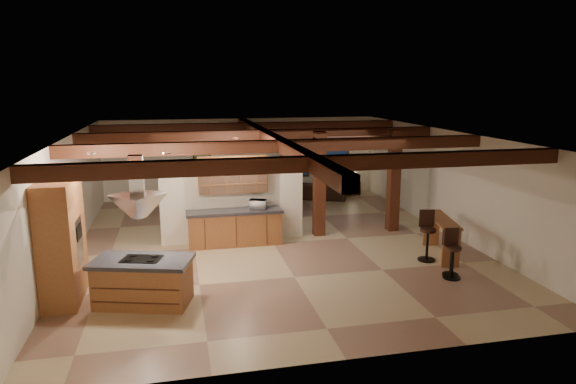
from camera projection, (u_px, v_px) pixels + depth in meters
name	position (u px, v px, depth m)	size (l,w,h in m)	color
ground	(273.00, 243.00, 13.65)	(12.00, 12.00, 0.00)	#C7B184
room_walls	(273.00, 178.00, 13.28)	(12.00, 12.00, 12.00)	silver
ceiling_beams	(273.00, 140.00, 13.07)	(10.00, 12.00, 0.28)	#3A210E
timber_posts	(357.00, 171.00, 14.29)	(2.50, 0.30, 2.90)	#3A210E
partition_wall	(233.00, 201.00, 13.69)	(3.80, 0.18, 2.20)	silver
pantry_cabinet	(62.00, 240.00, 9.93)	(0.67, 1.60, 2.40)	#9A5E31
back_counter	(235.00, 227.00, 13.45)	(2.50, 0.66, 0.94)	#9A5E31
upper_display_cabinet	(233.00, 174.00, 13.35)	(1.80, 0.36, 0.95)	#9A5E31
range_hood	(139.00, 215.00, 9.55)	(1.10, 1.10, 1.40)	silver
back_windows	(316.00, 154.00, 19.59)	(2.70, 0.07, 1.70)	#3A210E
framed_art	(202.00, 152.00, 18.65)	(0.65, 0.05, 0.85)	#3A210E
recessed_cans	(170.00, 147.00, 10.67)	(3.16, 2.46, 0.03)	silver
kitchen_island	(143.00, 281.00, 9.83)	(2.06, 1.47, 0.92)	#9A5E31
dining_table	(268.00, 203.00, 16.80)	(1.82, 1.01, 0.64)	#3D1A0F
sofa	(317.00, 190.00, 18.86)	(2.13, 0.83, 0.62)	black
microwave	(258.00, 204.00, 13.46)	(0.44, 0.30, 0.24)	silver
bar_counter	(441.00, 231.00, 12.57)	(0.83, 1.86, 0.95)	#9A5E31
side_table	(353.00, 188.00, 19.52)	(0.41, 0.41, 0.52)	#3A210E
table_lamp	(354.00, 175.00, 19.41)	(0.29, 0.29, 0.35)	black
bar_stool_a	(452.00, 253.00, 11.14)	(0.38, 0.39, 1.09)	black
bar_stool_b	(451.00, 252.00, 11.33)	(0.36, 0.36, 1.02)	black
bar_stool_c	(427.00, 235.00, 12.26)	(0.43, 0.45, 1.21)	black
dining_chairs	(268.00, 195.00, 16.74)	(1.75, 1.75, 1.13)	#3A210E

